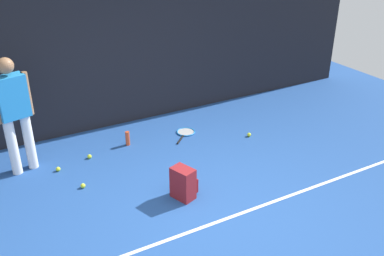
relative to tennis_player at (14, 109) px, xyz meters
name	(u,v)px	position (x,y,z in m)	size (l,w,h in m)	color
ground_plane	(207,211)	(1.83, -2.14, -0.97)	(12.00, 12.00, 0.00)	#234C93
back_fence	(117,41)	(1.83, 0.86, 0.51)	(10.00, 0.10, 2.96)	black
court_line	(217,222)	(1.83, -2.38, -0.96)	(9.00, 0.05, 0.00)	white
tennis_player	(14,109)	(0.00, 0.00, 0.00)	(0.52, 0.31, 1.70)	white
tennis_racket	(185,133)	(2.60, -0.08, -0.95)	(0.56, 0.55, 0.03)	black
backpack	(184,183)	(1.72, -1.72, -0.76)	(0.35, 0.35, 0.44)	maroon
tennis_ball_near_player	(83,186)	(0.60, -0.87, -0.93)	(0.07, 0.07, 0.07)	#CCE033
tennis_ball_by_fence	(249,135)	(3.49, -0.71, -0.93)	(0.07, 0.07, 0.07)	#CCE033
tennis_ball_mid_court	(58,169)	(0.41, -0.27, -0.93)	(0.07, 0.07, 0.07)	#CCE033
tennis_ball_far_left	(89,156)	(0.92, -0.13, -0.93)	(0.07, 0.07, 0.07)	#CCE033
water_bottle	(128,138)	(1.59, 0.00, -0.85)	(0.07, 0.07, 0.24)	#D84C26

